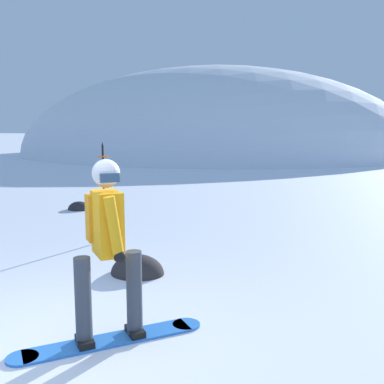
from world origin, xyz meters
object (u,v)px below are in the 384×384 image
Objects in this scene: rock_dark at (79,210)px; rock_mid at (137,274)px; piste_marker_near at (104,185)px; snowboarder_main at (107,246)px.

rock_dark is 0.77× the size of rock_mid.
snowboarder_main is at bearing -59.33° from piste_marker_near.
piste_marker_near is 3.07× the size of rock_dark.
rock_dark is (-2.17, 2.50, -1.01)m from piste_marker_near.
rock_dark is (-4.11, 5.77, -0.92)m from snowboarder_main.
snowboarder_main is at bearing -54.53° from rock_dark.
rock_mid reaches higher than rock_dark.
piste_marker_near is 2.20m from rock_mid.
piste_marker_near is at bearing 132.89° from rock_mid.
rock_mid is (3.50, -3.93, 0.00)m from rock_dark.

